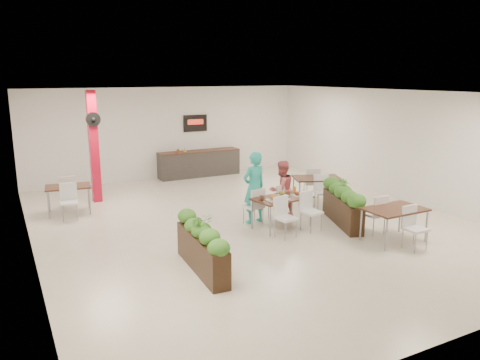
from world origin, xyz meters
name	(u,v)px	position (x,y,z in m)	size (l,w,h in m)	color
ground	(250,222)	(0.00, 0.00, 0.00)	(12.00, 12.00, 0.00)	beige
room_shell	(250,143)	(0.00, 0.00, 2.01)	(10.10, 12.10, 3.22)	white
red_column	(94,146)	(-3.00, 3.79, 1.64)	(0.40, 0.41, 3.20)	red
service_counter	(199,163)	(1.00, 5.65, 0.49)	(3.00, 0.64, 2.20)	#2D2B28
main_table	(282,202)	(0.47, -0.72, 0.64)	(1.50, 1.79, 0.92)	#321C10
diner_man	(254,188)	(0.08, -0.06, 0.89)	(0.65, 0.43, 1.79)	#28B1A1
diner_woman	(281,190)	(0.88, -0.06, 0.75)	(0.73, 0.57, 1.50)	#DA6168
planter_left	(202,244)	(-2.23, -2.20, 0.53)	(0.51, 2.14, 1.12)	black
planter_right	(343,203)	(1.96, -1.17, 0.52)	(1.02, 2.05, 1.13)	black
side_table_a	(68,190)	(-3.89, 2.90, 0.62)	(1.22, 1.66, 0.92)	#321C10
side_table_b	(317,181)	(2.57, 0.70, 0.64)	(1.53, 1.66, 0.92)	#321C10
side_table_c	(394,213)	(2.16, -2.67, 0.64)	(1.33, 1.63, 0.92)	#321C10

